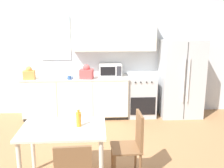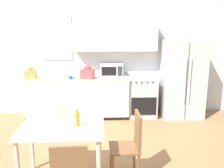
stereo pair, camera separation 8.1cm
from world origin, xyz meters
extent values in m
plane|color=#9E7047|center=(0.00, 0.00, 0.00)|extent=(12.00, 12.00, 0.00)
cube|color=silver|center=(0.00, 2.08, 1.35)|extent=(12.00, 0.06, 2.70)
cube|color=silver|center=(-0.75, 2.04, 1.79)|extent=(0.67, 0.04, 0.99)
cube|color=silver|center=(0.58, 1.89, 1.83)|extent=(1.87, 0.32, 0.64)
cube|color=#333333|center=(-0.29, 1.75, 0.04)|extent=(2.31, 0.58, 0.08)
cube|color=silver|center=(-0.29, 1.72, 0.49)|extent=(2.31, 0.64, 0.83)
cube|color=silver|center=(-1.06, 1.40, 0.49)|extent=(0.75, 0.01, 0.81)
cube|color=silver|center=(-0.29, 1.40, 0.49)|extent=(0.75, 0.01, 0.81)
cube|color=silver|center=(0.48, 1.40, 0.49)|extent=(0.75, 0.01, 0.81)
cube|color=beige|center=(-0.29, 1.72, 0.92)|extent=(2.34, 0.67, 0.03)
cube|color=#B7BABC|center=(1.19, 1.75, 0.46)|extent=(0.64, 0.60, 0.91)
cube|color=black|center=(1.19, 1.44, 0.32)|extent=(0.56, 0.01, 0.40)
cylinder|color=#262626|center=(1.02, 1.43, 0.86)|extent=(0.03, 0.02, 0.03)
cylinder|color=#262626|center=(1.13, 1.43, 0.86)|extent=(0.03, 0.02, 0.03)
cylinder|color=#262626|center=(1.26, 1.43, 0.86)|extent=(0.03, 0.02, 0.03)
cylinder|color=#262626|center=(1.37, 1.43, 0.86)|extent=(0.03, 0.02, 0.03)
cube|color=silver|center=(2.10, 1.71, 0.88)|extent=(0.92, 0.68, 1.76)
cube|color=#3F3F3F|center=(2.10, 1.37, 0.88)|extent=(0.01, 0.01, 1.70)
cylinder|color=silver|center=(2.05, 1.34, 0.91)|extent=(0.02, 0.02, 0.97)
cylinder|color=silver|center=(2.15, 1.34, 0.91)|extent=(0.02, 0.02, 0.97)
cube|color=#B7BABC|center=(-0.75, 1.72, 0.94)|extent=(0.55, 0.43, 0.02)
cylinder|color=silver|center=(-0.75, 1.90, 1.05)|extent=(0.02, 0.02, 0.20)
cylinder|color=silver|center=(-0.75, 1.83, 1.14)|extent=(0.02, 0.14, 0.02)
cube|color=silver|center=(0.49, 1.85, 1.07)|extent=(0.51, 0.32, 0.27)
cube|color=black|center=(0.43, 1.69, 1.07)|extent=(0.33, 0.01, 0.20)
cube|color=#2D2D33|center=(0.68, 1.69, 1.07)|extent=(0.10, 0.01, 0.22)
cylinder|color=#335999|center=(-0.40, 1.49, 0.98)|extent=(0.09, 0.09, 0.08)
torus|color=#335999|center=(-0.33, 1.49, 0.98)|extent=(0.02, 0.06, 0.06)
cube|color=#D14C4C|center=(-0.04, 1.57, 1.04)|extent=(0.31, 0.27, 0.20)
sphere|color=#D14C4C|center=(-0.04, 1.57, 1.17)|extent=(0.17, 0.17, 0.15)
cube|color=#DB994C|center=(-1.27, 1.56, 1.03)|extent=(0.25, 0.22, 0.19)
sphere|color=#DB994C|center=(-1.27, 1.56, 1.15)|extent=(0.14, 0.14, 0.13)
cube|color=beige|center=(-0.25, -0.76, 0.76)|extent=(1.09, 0.73, 0.03)
cylinder|color=beige|center=(0.23, -1.07, 0.37)|extent=(0.06, 0.06, 0.74)
cylinder|color=beige|center=(-0.74, -0.46, 0.37)|extent=(0.06, 0.06, 0.74)
cylinder|color=beige|center=(0.23, -0.46, 0.37)|extent=(0.06, 0.06, 0.74)
cube|color=brown|center=(0.57, -0.70, 0.44)|extent=(0.41, 0.41, 0.02)
cube|color=brown|center=(0.75, -0.69, 0.69)|extent=(0.05, 0.37, 0.48)
cylinder|color=brown|center=(0.40, -0.54, 0.21)|extent=(0.03, 0.03, 0.43)
cylinder|color=brown|center=(0.74, -0.52, 0.21)|extent=(0.03, 0.03, 0.43)
cylinder|color=orange|center=(-0.05, -0.72, 0.87)|extent=(0.07, 0.07, 0.19)
cylinder|color=orange|center=(-0.05, -0.72, 0.98)|extent=(0.03, 0.03, 0.04)
cylinder|color=white|center=(-0.05, -0.72, 1.02)|extent=(0.03, 0.03, 0.02)
camera|label=1|loc=(0.21, -3.79, 2.05)|focal=40.00mm
camera|label=2|loc=(0.29, -3.79, 2.05)|focal=40.00mm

